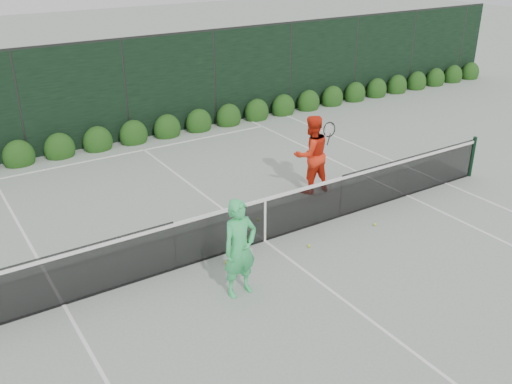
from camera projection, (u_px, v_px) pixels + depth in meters
ground at (265, 241)px, 11.73m from camera, size 80.00×80.00×0.00m
tennis_net at (264, 218)px, 11.50m from camera, size 12.90×0.10×1.07m
player_woman at (240, 248)px, 9.69m from camera, size 0.69×0.47×1.79m
player_man at (311, 154)px, 13.61m from camera, size 0.99×0.79×1.92m
court_lines at (265, 241)px, 11.73m from camera, size 11.03×23.83×0.01m
windscreen_fence at (359, 229)px, 9.03m from camera, size 32.00×21.07×3.06m
hedge_row at (134, 135)px, 17.11m from camera, size 31.66×0.65×0.94m
tennis_balls at (281, 239)px, 11.73m from camera, size 3.56×1.63×0.07m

